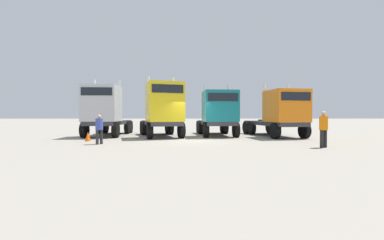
{
  "coord_description": "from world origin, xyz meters",
  "views": [
    {
      "loc": [
        -0.35,
        -16.49,
        1.62
      ],
      "look_at": [
        0.03,
        3.84,
        1.23
      ],
      "focal_mm": 24.1,
      "sensor_mm": 36.0,
      "label": 1
    }
  ],
  "objects_px": {
    "semi_truck_teal": "(218,113)",
    "semi_truck_yellow": "(163,110)",
    "traffic_cone_near": "(88,136)",
    "semi_truck_orange": "(281,113)",
    "visitor_in_hivis": "(324,126)",
    "visitor_with_camera": "(99,127)",
    "semi_truck_silver": "(105,111)"
  },
  "relations": [
    {
      "from": "visitor_in_hivis",
      "to": "visitor_with_camera",
      "type": "distance_m",
      "value": 11.76
    },
    {
      "from": "semi_truck_yellow",
      "to": "visitor_in_hivis",
      "type": "height_order",
      "value": "semi_truck_yellow"
    },
    {
      "from": "semi_truck_teal",
      "to": "visitor_in_hivis",
      "type": "height_order",
      "value": "semi_truck_teal"
    },
    {
      "from": "traffic_cone_near",
      "to": "semi_truck_teal",
      "type": "bearing_deg",
      "value": 22.95
    },
    {
      "from": "visitor_in_hivis",
      "to": "traffic_cone_near",
      "type": "distance_m",
      "value": 13.4
    },
    {
      "from": "semi_truck_yellow",
      "to": "visitor_in_hivis",
      "type": "bearing_deg",
      "value": 38.7
    },
    {
      "from": "semi_truck_teal",
      "to": "visitor_with_camera",
      "type": "relative_size",
      "value": 3.73
    },
    {
      "from": "semi_truck_silver",
      "to": "semi_truck_orange",
      "type": "bearing_deg",
      "value": 85.17
    },
    {
      "from": "visitor_in_hivis",
      "to": "traffic_cone_near",
      "type": "height_order",
      "value": "visitor_in_hivis"
    },
    {
      "from": "semi_truck_teal",
      "to": "semi_truck_orange",
      "type": "relative_size",
      "value": 0.93
    },
    {
      "from": "traffic_cone_near",
      "to": "visitor_with_camera",
      "type": "bearing_deg",
      "value": -53.35
    },
    {
      "from": "visitor_with_camera",
      "to": "traffic_cone_near",
      "type": "height_order",
      "value": "visitor_with_camera"
    },
    {
      "from": "visitor_in_hivis",
      "to": "semi_truck_orange",
      "type": "bearing_deg",
      "value": 151.85
    },
    {
      "from": "semi_truck_teal",
      "to": "semi_truck_orange",
      "type": "bearing_deg",
      "value": 73.92
    },
    {
      "from": "semi_truck_silver",
      "to": "visitor_in_hivis",
      "type": "distance_m",
      "value": 14.75
    },
    {
      "from": "semi_truck_silver",
      "to": "semi_truck_yellow",
      "type": "xyz_separation_m",
      "value": [
        4.46,
        -0.86,
        0.07
      ]
    },
    {
      "from": "semi_truck_silver",
      "to": "semi_truck_teal",
      "type": "bearing_deg",
      "value": 89.7
    },
    {
      "from": "visitor_in_hivis",
      "to": "visitor_with_camera",
      "type": "height_order",
      "value": "visitor_in_hivis"
    },
    {
      "from": "traffic_cone_near",
      "to": "semi_truck_orange",
      "type": "bearing_deg",
      "value": 11.46
    },
    {
      "from": "visitor_in_hivis",
      "to": "visitor_with_camera",
      "type": "bearing_deg",
      "value": -125.76
    },
    {
      "from": "semi_truck_silver",
      "to": "visitor_in_hivis",
      "type": "xyz_separation_m",
      "value": [
        12.98,
        -6.96,
        -0.9
      ]
    },
    {
      "from": "semi_truck_silver",
      "to": "semi_truck_teal",
      "type": "xyz_separation_m",
      "value": [
        8.59,
        0.11,
        -0.15
      ]
    },
    {
      "from": "semi_truck_yellow",
      "to": "visitor_in_hivis",
      "type": "xyz_separation_m",
      "value": [
        8.52,
        -6.1,
        -0.97
      ]
    },
    {
      "from": "semi_truck_yellow",
      "to": "traffic_cone_near",
      "type": "bearing_deg",
      "value": -74.73
    },
    {
      "from": "visitor_with_camera",
      "to": "visitor_in_hivis",
      "type": "bearing_deg",
      "value": 23.19
    },
    {
      "from": "semi_truck_teal",
      "to": "semi_truck_yellow",
      "type": "bearing_deg",
      "value": -80.57
    },
    {
      "from": "semi_truck_orange",
      "to": "visitor_in_hivis",
      "type": "relative_size",
      "value": 3.65
    },
    {
      "from": "semi_truck_orange",
      "to": "traffic_cone_near",
      "type": "xyz_separation_m",
      "value": [
        -13.01,
        -2.64,
        -1.49
      ]
    },
    {
      "from": "semi_truck_yellow",
      "to": "visitor_with_camera",
      "type": "height_order",
      "value": "semi_truck_yellow"
    },
    {
      "from": "semi_truck_silver",
      "to": "semi_truck_orange",
      "type": "relative_size",
      "value": 0.96
    },
    {
      "from": "semi_truck_yellow",
      "to": "visitor_in_hivis",
      "type": "relative_size",
      "value": 3.54
    },
    {
      "from": "semi_truck_orange",
      "to": "visitor_with_camera",
      "type": "xyz_separation_m",
      "value": [
        -11.71,
        -4.38,
        -0.83
      ]
    }
  ]
}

